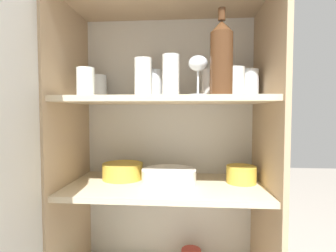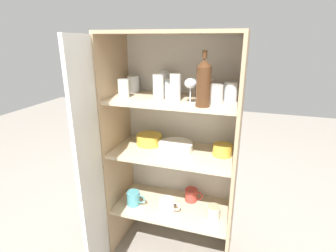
{
  "view_description": "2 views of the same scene",
  "coord_description": "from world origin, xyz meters",
  "px_view_note": "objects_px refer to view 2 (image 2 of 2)",
  "views": [
    {
      "loc": [
        0.09,
        -0.79,
        1.0
      ],
      "look_at": [
        0.01,
        0.2,
        0.95
      ],
      "focal_mm": 28.0,
      "sensor_mm": 36.0,
      "label": 1
    },
    {
      "loc": [
        0.41,
        -1.21,
        1.38
      ],
      "look_at": [
        -0.03,
        0.18,
        0.89
      ],
      "focal_mm": 28.0,
      "sensor_mm": 36.0,
      "label": 2
    }
  ],
  "objects_px": {
    "wine_bottle": "(204,83)",
    "plate_stack_white": "(175,147)",
    "coffee_mug_primary": "(167,205)",
    "serving_bowl_small": "(222,150)",
    "mixing_bowl_large": "(149,139)",
    "storage_jar": "(213,212)"
  },
  "relations": [
    {
      "from": "wine_bottle",
      "to": "plate_stack_white",
      "type": "height_order",
      "value": "wine_bottle"
    },
    {
      "from": "coffee_mug_primary",
      "to": "wine_bottle",
      "type": "bearing_deg",
      "value": -15.57
    },
    {
      "from": "serving_bowl_small",
      "to": "coffee_mug_primary",
      "type": "height_order",
      "value": "serving_bowl_small"
    },
    {
      "from": "mixing_bowl_large",
      "to": "coffee_mug_primary",
      "type": "relative_size",
      "value": 1.21
    },
    {
      "from": "plate_stack_white",
      "to": "coffee_mug_primary",
      "type": "height_order",
      "value": "plate_stack_white"
    },
    {
      "from": "mixing_bowl_large",
      "to": "wine_bottle",
      "type": "bearing_deg",
      "value": -26.65
    },
    {
      "from": "wine_bottle",
      "to": "plate_stack_white",
      "type": "distance_m",
      "value": 0.47
    },
    {
      "from": "plate_stack_white",
      "to": "mixing_bowl_large",
      "type": "height_order",
      "value": "mixing_bowl_large"
    },
    {
      "from": "storage_jar",
      "to": "plate_stack_white",
      "type": "bearing_deg",
      "value": 170.16
    },
    {
      "from": "wine_bottle",
      "to": "mixing_bowl_large",
      "type": "distance_m",
      "value": 0.58
    },
    {
      "from": "wine_bottle",
      "to": "plate_stack_white",
      "type": "xyz_separation_m",
      "value": [
        -0.18,
        0.13,
        -0.42
      ]
    },
    {
      "from": "plate_stack_white",
      "to": "storage_jar",
      "type": "xyz_separation_m",
      "value": [
        0.26,
        -0.04,
        -0.38
      ]
    },
    {
      "from": "wine_bottle",
      "to": "serving_bowl_small",
      "type": "relative_size",
      "value": 2.4
    },
    {
      "from": "wine_bottle",
      "to": "plate_stack_white",
      "type": "relative_size",
      "value": 1.32
    },
    {
      "from": "wine_bottle",
      "to": "plate_stack_white",
      "type": "bearing_deg",
      "value": 143.84
    },
    {
      "from": "coffee_mug_primary",
      "to": "mixing_bowl_large",
      "type": "bearing_deg",
      "value": 141.74
    },
    {
      "from": "plate_stack_white",
      "to": "coffee_mug_primary",
      "type": "xyz_separation_m",
      "value": [
        -0.03,
        -0.07,
        -0.37
      ]
    },
    {
      "from": "wine_bottle",
      "to": "coffee_mug_primary",
      "type": "height_order",
      "value": "wine_bottle"
    },
    {
      "from": "storage_jar",
      "to": "mixing_bowl_large",
      "type": "bearing_deg",
      "value": 167.37
    },
    {
      "from": "serving_bowl_small",
      "to": "coffee_mug_primary",
      "type": "xyz_separation_m",
      "value": [
        -0.31,
        -0.1,
        -0.38
      ]
    },
    {
      "from": "storage_jar",
      "to": "serving_bowl_small",
      "type": "bearing_deg",
      "value": 74.82
    },
    {
      "from": "plate_stack_white",
      "to": "serving_bowl_small",
      "type": "relative_size",
      "value": 1.82
    }
  ]
}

